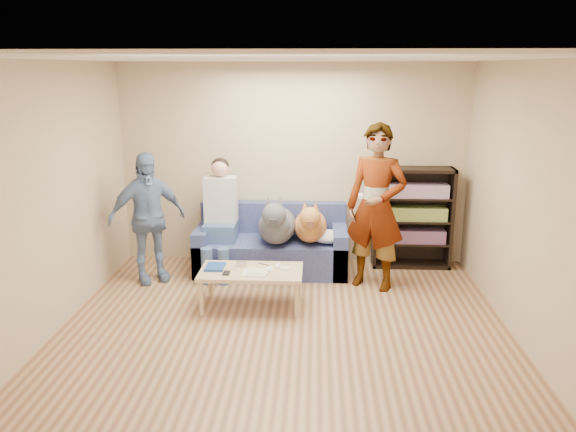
# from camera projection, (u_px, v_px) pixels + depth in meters

# --- Properties ---
(ground) EXTENTS (5.00, 5.00, 0.00)m
(ground) POSITION_uv_depth(u_px,v_px,m) (282.00, 347.00, 5.24)
(ground) COLOR brown
(ground) RESTS_ON ground
(ceiling) EXTENTS (5.00, 5.00, 0.00)m
(ceiling) POSITION_uv_depth(u_px,v_px,m) (281.00, 58.00, 4.57)
(ceiling) COLOR white
(ceiling) RESTS_ON ground
(wall_back) EXTENTS (4.50, 0.00, 4.50)m
(wall_back) POSITION_uv_depth(u_px,v_px,m) (293.00, 165.00, 7.31)
(wall_back) COLOR tan
(wall_back) RESTS_ON ground
(wall_front) EXTENTS (4.50, 0.00, 4.50)m
(wall_front) POSITION_uv_depth(u_px,v_px,m) (246.00, 354.00, 2.49)
(wall_front) COLOR tan
(wall_front) RESTS_ON ground
(wall_left) EXTENTS (0.00, 5.00, 5.00)m
(wall_left) POSITION_uv_depth(u_px,v_px,m) (30.00, 209.00, 5.01)
(wall_left) COLOR tan
(wall_left) RESTS_ON ground
(wall_right) EXTENTS (0.00, 5.00, 5.00)m
(wall_right) POSITION_uv_depth(u_px,v_px,m) (544.00, 216.00, 4.79)
(wall_right) COLOR tan
(wall_right) RESTS_ON ground
(blanket) EXTENTS (0.43, 0.37, 0.15)m
(blanket) POSITION_uv_depth(u_px,v_px,m) (328.00, 236.00, 6.93)
(blanket) COLOR silver
(blanket) RESTS_ON sofa
(person_standing_right) EXTENTS (0.84, 0.72, 1.93)m
(person_standing_right) POSITION_uv_depth(u_px,v_px,m) (376.00, 207.00, 6.45)
(person_standing_right) COLOR gray
(person_standing_right) RESTS_ON ground
(person_standing_left) EXTENTS (0.99, 0.83, 1.58)m
(person_standing_left) POSITION_uv_depth(u_px,v_px,m) (147.00, 218.00, 6.68)
(person_standing_left) COLOR #6A7AA9
(person_standing_left) RESTS_ON ground
(held_controller) EXTENTS (0.06, 0.13, 0.03)m
(held_controller) POSITION_uv_depth(u_px,v_px,m) (360.00, 196.00, 6.22)
(held_controller) COLOR white
(held_controller) RESTS_ON person_standing_right
(notebook_blue) EXTENTS (0.20, 0.26, 0.03)m
(notebook_blue) POSITION_uv_depth(u_px,v_px,m) (215.00, 267.00, 6.09)
(notebook_blue) COLOR navy
(notebook_blue) RESTS_ON coffee_table
(papers) EXTENTS (0.26, 0.20, 0.02)m
(papers) POSITION_uv_depth(u_px,v_px,m) (255.00, 273.00, 5.92)
(papers) COLOR silver
(papers) RESTS_ON coffee_table
(magazine) EXTENTS (0.22, 0.17, 0.01)m
(magazine) POSITION_uv_depth(u_px,v_px,m) (258.00, 271.00, 5.94)
(magazine) COLOR beige
(magazine) RESTS_ON coffee_table
(camera_silver) EXTENTS (0.11, 0.06, 0.05)m
(camera_silver) POSITION_uv_depth(u_px,v_px,m) (241.00, 264.00, 6.14)
(camera_silver) COLOR #A9AAAE
(camera_silver) RESTS_ON coffee_table
(controller_a) EXTENTS (0.04, 0.13, 0.03)m
(controller_a) POSITION_uv_depth(u_px,v_px,m) (278.00, 266.00, 6.10)
(controller_a) COLOR white
(controller_a) RESTS_ON coffee_table
(controller_b) EXTENTS (0.09, 0.06, 0.03)m
(controller_b) POSITION_uv_depth(u_px,v_px,m) (285.00, 269.00, 6.02)
(controller_b) COLOR white
(controller_b) RESTS_ON coffee_table
(headphone_cup_a) EXTENTS (0.07, 0.07, 0.02)m
(headphone_cup_a) POSITION_uv_depth(u_px,v_px,m) (270.00, 270.00, 5.99)
(headphone_cup_a) COLOR white
(headphone_cup_a) RESTS_ON coffee_table
(headphone_cup_b) EXTENTS (0.07, 0.07, 0.02)m
(headphone_cup_b) POSITION_uv_depth(u_px,v_px,m) (270.00, 268.00, 6.07)
(headphone_cup_b) COLOR white
(headphone_cup_b) RESTS_ON coffee_table
(pen_orange) EXTENTS (0.13, 0.06, 0.01)m
(pen_orange) POSITION_uv_depth(u_px,v_px,m) (248.00, 275.00, 5.87)
(pen_orange) COLOR #C57A1B
(pen_orange) RESTS_ON coffee_table
(pen_black) EXTENTS (0.13, 0.08, 0.01)m
(pen_black) POSITION_uv_depth(u_px,v_px,m) (264.00, 264.00, 6.19)
(pen_black) COLOR black
(pen_black) RESTS_ON coffee_table
(wallet) EXTENTS (0.07, 0.12, 0.02)m
(wallet) POSITION_uv_depth(u_px,v_px,m) (226.00, 273.00, 5.92)
(wallet) COLOR black
(wallet) RESTS_ON coffee_table
(sofa) EXTENTS (1.90, 0.85, 0.82)m
(sofa) POSITION_uv_depth(u_px,v_px,m) (272.00, 248.00, 7.20)
(sofa) COLOR #515B93
(sofa) RESTS_ON ground
(person_seated) EXTENTS (0.40, 0.73, 1.47)m
(person_seated) POSITION_uv_depth(u_px,v_px,m) (220.00, 213.00, 6.98)
(person_seated) COLOR #3D5F87
(person_seated) RESTS_ON sofa
(dog_gray) EXTENTS (0.47, 1.28, 0.68)m
(dog_gray) POSITION_uv_depth(u_px,v_px,m) (277.00, 224.00, 6.89)
(dog_gray) COLOR #484A52
(dog_gray) RESTS_ON sofa
(dog_tan) EXTENTS (0.41, 1.17, 0.60)m
(dog_tan) POSITION_uv_depth(u_px,v_px,m) (310.00, 225.00, 6.95)
(dog_tan) COLOR #C5833C
(dog_tan) RESTS_ON sofa
(coffee_table) EXTENTS (1.10, 0.60, 0.42)m
(coffee_table) POSITION_uv_depth(u_px,v_px,m) (251.00, 274.00, 6.04)
(coffee_table) COLOR tan
(coffee_table) RESTS_ON ground
(bookshelf) EXTENTS (1.00, 0.34, 1.30)m
(bookshelf) POSITION_uv_depth(u_px,v_px,m) (412.00, 215.00, 7.23)
(bookshelf) COLOR black
(bookshelf) RESTS_ON ground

